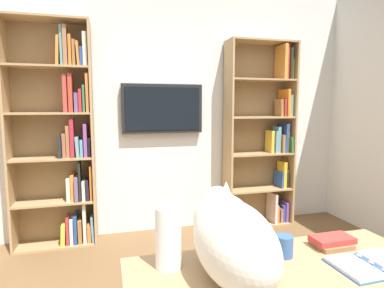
% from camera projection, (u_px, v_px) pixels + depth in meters
% --- Properties ---
extents(wall_back, '(4.52, 0.06, 2.70)m').
position_uv_depth(wall_back, '(161.00, 111.00, 3.54)').
color(wall_back, silver).
rests_on(wall_back, ground).
extents(bookshelf_left, '(0.80, 0.28, 2.13)m').
position_uv_depth(bookshelf_left, '(266.00, 135.00, 3.73)').
color(bookshelf_left, tan).
rests_on(bookshelf_left, ground).
extents(bookshelf_right, '(0.79, 0.28, 2.22)m').
position_uv_depth(bookshelf_right, '(63.00, 140.00, 3.15)').
color(bookshelf_right, tan).
rests_on(bookshelf_right, ground).
extents(wall_mounted_tv, '(0.88, 0.07, 0.53)m').
position_uv_depth(wall_mounted_tv, '(163.00, 109.00, 3.46)').
color(wall_mounted_tv, black).
extents(cat, '(0.29, 0.68, 0.35)m').
position_uv_depth(cat, '(230.00, 235.00, 1.26)').
color(cat, silver).
rests_on(cat, desk).
extents(open_binder, '(0.33, 0.23, 0.02)m').
position_uv_depth(open_binder, '(371.00, 265.00, 1.35)').
color(open_binder, '#335999').
rests_on(open_binder, desk).
extents(paper_towel_roll, '(0.11, 0.11, 0.26)m').
position_uv_depth(paper_towel_roll, '(168.00, 237.00, 1.34)').
color(paper_towel_roll, white).
rests_on(paper_towel_roll, desk).
extents(coffee_mug, '(0.08, 0.08, 0.10)m').
position_uv_depth(coffee_mug, '(284.00, 246.00, 1.44)').
color(coffee_mug, '#335999').
rests_on(coffee_mug, desk).
extents(desk_book_stack, '(0.20, 0.14, 0.05)m').
position_uv_depth(desk_book_stack, '(332.00, 242.00, 1.54)').
color(desk_book_stack, '#996B42').
rests_on(desk_book_stack, desk).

